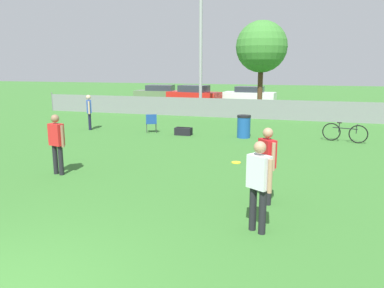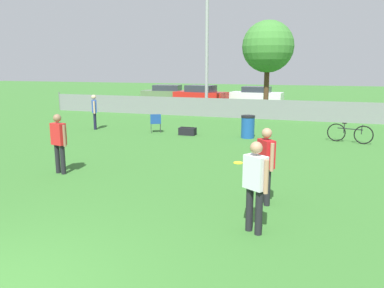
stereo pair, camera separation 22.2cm
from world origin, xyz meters
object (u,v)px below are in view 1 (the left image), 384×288
Objects in this scene: player_receiver_white at (259,181)px; trash_bin at (244,126)px; frisbee_disc at (236,162)px; light_pole at (201,26)px; folding_chair_sideline at (151,122)px; parked_car_red at (194,94)px; bicycle_sideline at (345,133)px; gear_bag_sideline at (183,131)px; player_thrower_red at (267,160)px; parked_car_olive at (160,93)px; parked_car_white at (249,94)px; player_defender_red at (57,140)px; spectator_in_blue at (89,110)px; tree_near_pole at (262,47)px.

trash_bin is (-1.78, 8.93, -0.48)m from player_receiver_white.
player_receiver_white reaches higher than frisbee_disc.
light_pole is 10.95× the size of folding_chair_sideline.
player_receiver_white is at bearing -60.48° from parked_car_red.
bicycle_sideline is 6.51m from gear_bag_sideline.
player_thrower_red is at bearing -90.21° from bicycle_sideline.
player_receiver_white is 1.49m from player_thrower_red.
parked_car_olive is 7.84m from parked_car_white.
bicycle_sideline reaches higher than frisbee_disc.
parked_car_olive is (-6.24, 22.59, -0.29)m from player_defender_red.
spectator_in_blue is at bearing -167.45° from player_thrower_red.
parked_car_white reaches higher than trash_bin.
folding_chair_sideline is at bearing 104.58° from player_defender_red.
frisbee_disc is at bearing -68.89° from parked_car_olive.
spectator_in_blue is at bearing 179.63° from gear_bag_sideline.
tree_near_pole is 8.00× the size of gear_bag_sideline.
player_receiver_white reaches higher than parked_car_red.
player_defender_red reaches higher than trash_bin.
trash_bin is (-1.75, 7.44, -0.48)m from player_thrower_red.
parked_car_white reaches higher than gear_bag_sideline.
player_receiver_white is at bearing 98.11° from folding_chair_sideline.
tree_near_pole is 16.75m from player_thrower_red.
light_pole is 9.60m from spectator_in_blue.
folding_chair_sideline is 16.16m from parked_car_white.
player_thrower_red is 0.36× the size of parked_car_red.
tree_near_pole is 3.47× the size of player_receiver_white.
gear_bag_sideline is at bearing 91.52° from player_defender_red.
tree_near_pole is (3.61, 1.06, -1.26)m from light_pole.
light_pole is 9.64m from gear_bag_sideline.
parked_car_white is (1.85, 8.22, -4.69)m from light_pole.
bicycle_sideline is 17.18m from parked_car_red.
player_defender_red is (-3.36, -15.76, -3.14)m from tree_near_pole.
frisbee_disc is at bearing -85.52° from tree_near_pole.
light_pole is 10.08m from trash_bin.
player_defender_red is 0.36× the size of parked_car_olive.
bicycle_sideline is (8.05, -7.51, -4.98)m from light_pole.
light_pole reaches higher than player_defender_red.
trash_bin is at bearing -78.19° from parked_car_white.
bicycle_sideline is at bearing 4.23° from trash_bin.
tree_near_pole reaches higher than spectator_in_blue.
player_defender_red is at bearing -73.23° from parked_car_red.
frisbee_disc is (4.64, -12.02, -5.33)m from light_pole.
player_defender_red is at bearing -102.04° from tree_near_pole.
folding_chair_sideline is 0.19× the size of parked_car_red.
folding_chair_sideline reaches higher than gear_bag_sideline.
spectator_in_blue is 7.22m from trash_bin.
player_thrower_red is 5.66× the size of frisbee_disc.
player_defender_red and player_thrower_red have the same top height.
parked_car_white is (1.85, 16.06, 0.17)m from folding_chair_sideline.
spectator_in_blue is 2.27× the size of gear_bag_sideline.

